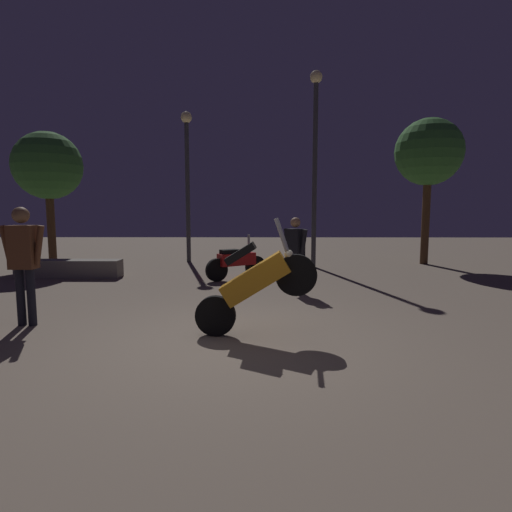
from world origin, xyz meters
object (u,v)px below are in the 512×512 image
Objects in this scene: person_rider_beside at (23,255)px; streetlamp_near at (187,167)px; motorcycle_red_parked_left at (236,262)px; streetlamp_far at (315,147)px; person_bystander_far at (295,248)px; motorcycle_orange_foreground at (255,283)px.

person_rider_beside is 0.37× the size of streetlamp_near.
motorcycle_red_parked_left is 0.26× the size of streetlamp_far.
person_rider_beside reaches higher than person_bystander_far.
motorcycle_red_parked_left is at bearing -134.33° from streetlamp_far.
streetlamp_near is at bearing 84.70° from motorcycle_red_parked_left.
streetlamp_near is (-1.78, 3.44, 2.64)m from motorcycle_red_parked_left.
person_bystander_far is 4.59m from streetlamp_far.
motorcycle_orange_foreground is at bearing -98.34° from person_rider_beside.
motorcycle_orange_foreground reaches higher than motorcycle_red_parked_left.
streetlamp_far is at bearing -144.86° from person_bystander_far.
person_bystander_far is at bearing -79.66° from motorcycle_red_parked_left.
motorcycle_red_parked_left is at bearing -35.53° from person_rider_beside.
motorcycle_orange_foreground is 3.49m from person_rider_beside.
streetlamp_far is (5.11, 6.31, 2.48)m from person_rider_beside.
motorcycle_red_parked_left is 4.68m from streetlamp_near.
motorcycle_orange_foreground is at bearing -116.24° from motorcycle_red_parked_left.
motorcycle_red_parked_left is (-0.51, 4.58, -0.31)m from motorcycle_orange_foreground.
motorcycle_orange_foreground is 7.56m from streetlamp_far.
streetlamp_near is at bearing -99.03° from person_bystander_far.
person_rider_beside is 5.00m from person_bystander_far.
person_rider_beside reaches higher than motorcycle_red_parked_left.
streetlamp_far reaches higher than streetlamp_near.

